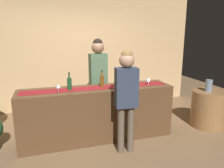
% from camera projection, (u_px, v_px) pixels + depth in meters
% --- Properties ---
extents(ground_plane, '(10.00, 10.00, 0.00)m').
position_uv_depth(ground_plane, '(98.00, 137.00, 4.04)').
color(ground_plane, brown).
extents(back_wall, '(6.00, 0.12, 2.90)m').
position_uv_depth(back_wall, '(79.00, 50.00, 5.47)').
color(back_wall, tan).
rests_on(back_wall, ground).
extents(bar_counter, '(2.69, 0.60, 0.95)m').
position_uv_depth(bar_counter, '(97.00, 113.00, 3.93)').
color(bar_counter, '#543821').
rests_on(bar_counter, ground).
extents(counter_runner_cloth, '(2.56, 0.28, 0.01)m').
position_uv_depth(counter_runner_cloth, '(97.00, 88.00, 3.82)').
color(counter_runner_cloth, maroon).
rests_on(counter_runner_cloth, bar_counter).
extents(wine_bottle_amber, '(0.07, 0.07, 0.30)m').
position_uv_depth(wine_bottle_amber, '(102.00, 81.00, 3.84)').
color(wine_bottle_amber, brown).
rests_on(wine_bottle_amber, bar_counter).
extents(wine_bottle_clear, '(0.07, 0.07, 0.30)m').
position_uv_depth(wine_bottle_clear, '(128.00, 78.00, 4.05)').
color(wine_bottle_clear, '#B2C6C1').
rests_on(wine_bottle_clear, bar_counter).
extents(wine_bottle_green, '(0.07, 0.07, 0.30)m').
position_uv_depth(wine_bottle_green, '(69.00, 84.00, 3.65)').
color(wine_bottle_green, '#194723').
rests_on(wine_bottle_green, bar_counter).
extents(wine_glass_near_customer, '(0.07, 0.07, 0.14)m').
position_uv_depth(wine_glass_near_customer, '(118.00, 80.00, 3.95)').
color(wine_glass_near_customer, silver).
rests_on(wine_glass_near_customer, bar_counter).
extents(wine_glass_mid_counter, '(0.07, 0.07, 0.14)m').
position_uv_depth(wine_glass_mid_counter, '(58.00, 86.00, 3.51)').
color(wine_glass_mid_counter, silver).
rests_on(wine_glass_mid_counter, bar_counter).
extents(wine_glass_far_end, '(0.07, 0.07, 0.14)m').
position_uv_depth(wine_glass_far_end, '(148.00, 80.00, 3.98)').
color(wine_glass_far_end, silver).
rests_on(wine_glass_far_end, bar_counter).
extents(bartender, '(0.36, 0.25, 1.78)m').
position_uv_depth(bartender, '(98.00, 72.00, 4.37)').
color(bartender, '#26262B').
rests_on(bartender, ground).
extents(customer_sipping, '(0.36, 0.23, 1.65)m').
position_uv_depth(customer_sipping, '(126.00, 92.00, 3.34)').
color(customer_sipping, brown).
rests_on(customer_sipping, ground).
extents(round_side_table, '(0.68, 0.68, 0.74)m').
position_uv_depth(round_side_table, '(208.00, 109.00, 4.48)').
color(round_side_table, olive).
rests_on(round_side_table, ground).
extents(vase_on_side_table, '(0.13, 0.13, 0.24)m').
position_uv_depth(vase_on_side_table, '(209.00, 86.00, 4.35)').
color(vase_on_side_table, slate).
rests_on(vase_on_side_table, round_side_table).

